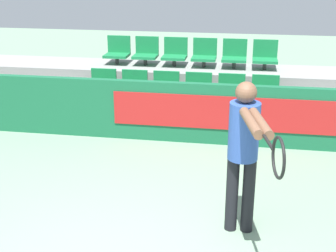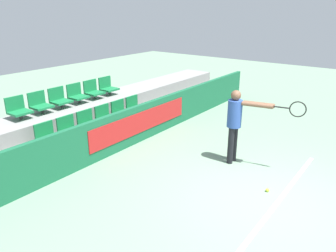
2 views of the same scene
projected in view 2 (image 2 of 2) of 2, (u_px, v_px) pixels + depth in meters
name	position (u px, v px, depth m)	size (l,w,h in m)	color
ground_plane	(269.00, 202.00, 5.81)	(30.00, 30.00, 0.00)	gray
court_baseline	(276.00, 204.00, 5.74)	(4.65, 0.08, 0.01)	white
barrier_wall	(119.00, 132.00, 7.76)	(12.91, 0.14, 0.96)	#19603D
bleacher_tier_front	(102.00, 137.00, 8.19)	(12.51, 1.06, 0.41)	gray
bleacher_tier_middle	(74.00, 121.00, 8.72)	(12.51, 1.06, 0.82)	gray
stadium_chair_0	(48.00, 136.00, 7.06)	(0.45, 0.41, 0.52)	#333333
stadium_chair_1	(69.00, 129.00, 7.48)	(0.45, 0.41, 0.52)	#333333
stadium_chair_2	(88.00, 122.00, 7.90)	(0.45, 0.41, 0.52)	#333333
stadium_chair_3	(105.00, 116.00, 8.32)	(0.45, 0.41, 0.52)	#333333
stadium_chair_4	(121.00, 111.00, 8.73)	(0.45, 0.41, 0.52)	#333333
stadium_chair_5	(135.00, 106.00, 9.15)	(0.45, 0.41, 0.52)	#333333
stadium_chair_6	(18.00, 109.00, 7.52)	(0.45, 0.41, 0.52)	#333333
stadium_chair_7	(40.00, 104.00, 7.94)	(0.45, 0.41, 0.52)	#333333
stadium_chair_8	(59.00, 99.00, 8.35)	(0.45, 0.41, 0.52)	#333333
stadium_chair_9	(77.00, 94.00, 8.77)	(0.45, 0.41, 0.52)	#333333
stadium_chair_10	(93.00, 90.00, 9.19)	(0.45, 0.41, 0.52)	#333333
stadium_chair_11	(108.00, 87.00, 9.61)	(0.45, 0.41, 0.52)	#333333
tennis_player	(238.00, 119.00, 6.96)	(0.45, 1.52, 1.64)	black
tennis_ball	(267.00, 190.00, 6.13)	(0.07, 0.07, 0.07)	#CCDB33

